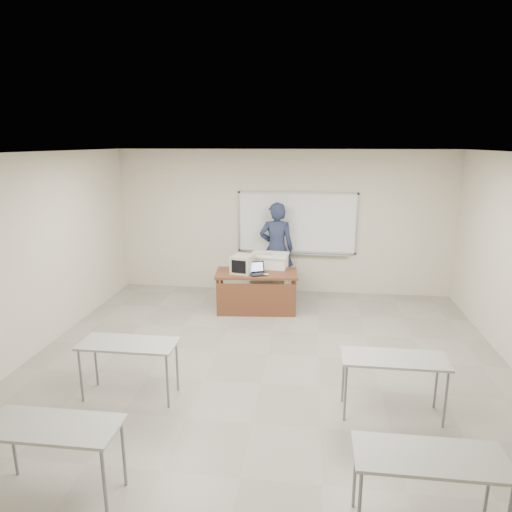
# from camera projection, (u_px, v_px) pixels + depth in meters

# --- Properties ---
(floor) EXTENTS (7.00, 8.00, 0.01)m
(floor) POSITION_uv_depth(u_px,v_px,m) (261.00, 384.00, 6.09)
(floor) COLOR gray
(floor) RESTS_ON ground
(whiteboard) EXTENTS (2.48, 0.10, 1.31)m
(whiteboard) POSITION_uv_depth(u_px,v_px,m) (297.00, 224.00, 9.51)
(whiteboard) COLOR white
(whiteboard) RESTS_ON floor
(student_desks) EXTENTS (4.40, 2.20, 0.73)m
(student_desks) POSITION_uv_depth(u_px,v_px,m) (246.00, 392.00, 4.63)
(student_desks) COLOR gray
(student_desks) RESTS_ON floor
(instructor_desk) EXTENTS (1.53, 0.77, 0.75)m
(instructor_desk) POSITION_uv_depth(u_px,v_px,m) (256.00, 284.00, 8.54)
(instructor_desk) COLOR maroon
(instructor_desk) RESTS_ON floor
(podium) EXTENTS (0.72, 0.53, 1.01)m
(podium) POSITION_uv_depth(u_px,v_px,m) (269.00, 279.00, 9.03)
(podium) COLOR white
(podium) RESTS_ON floor
(crt_monitor) EXTENTS (0.37, 0.42, 0.35)m
(crt_monitor) POSITION_uv_depth(u_px,v_px,m) (243.00, 264.00, 8.53)
(crt_monitor) COLOR #B8B49B
(crt_monitor) RESTS_ON instructor_desk
(laptop) EXTENTS (0.30, 0.28, 0.22)m
(laptop) POSITION_uv_depth(u_px,v_px,m) (259.00, 271.00, 8.46)
(laptop) COLOR black
(laptop) RESTS_ON instructor_desk
(mouse) EXTENTS (0.11, 0.08, 0.04)m
(mouse) POSITION_uv_depth(u_px,v_px,m) (266.00, 274.00, 8.38)
(mouse) COLOR silver
(mouse) RESTS_ON instructor_desk
(keyboard) EXTENTS (0.41, 0.14, 0.02)m
(keyboard) POSITION_uv_depth(u_px,v_px,m) (261.00, 254.00, 8.80)
(keyboard) COLOR #B8B49B
(keyboard) RESTS_ON podium
(presenter) EXTENTS (0.72, 0.48, 1.95)m
(presenter) POSITION_uv_depth(u_px,v_px,m) (276.00, 249.00, 9.50)
(presenter) COLOR black
(presenter) RESTS_ON floor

